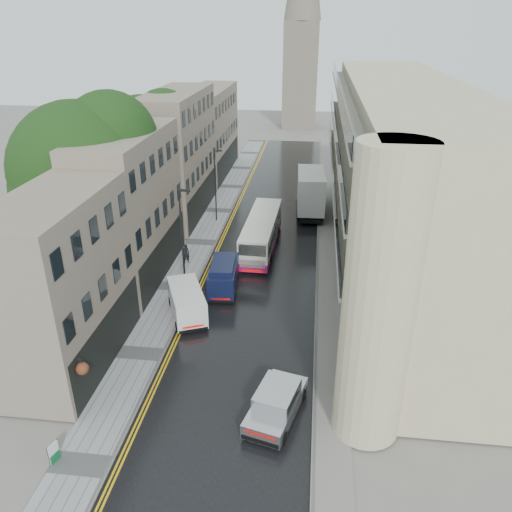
% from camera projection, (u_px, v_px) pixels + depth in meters
% --- Properties ---
extents(road, '(9.00, 85.00, 0.02)m').
position_uv_depth(road, '(266.00, 246.00, 44.14)').
color(road, black).
rests_on(road, ground).
extents(left_sidewalk, '(2.70, 85.00, 0.12)m').
position_uv_depth(left_sidewalk, '(201.00, 243.00, 44.75)').
color(left_sidewalk, gray).
rests_on(left_sidewalk, ground).
extents(right_sidewalk, '(1.80, 85.00, 0.12)m').
position_uv_depth(right_sidewalk, '(328.00, 249.00, 43.53)').
color(right_sidewalk, slate).
rests_on(right_sidewalk, ground).
extents(old_shop_row, '(4.50, 56.00, 12.00)m').
position_uv_depth(old_shop_row, '(165.00, 169.00, 44.83)').
color(old_shop_row, gray).
rests_on(old_shop_row, ground).
extents(modern_block, '(8.00, 40.00, 14.00)m').
position_uv_depth(modern_block, '(397.00, 179.00, 38.67)').
color(modern_block, tan).
rests_on(modern_block, ground).
extents(church_spire, '(6.40, 6.40, 40.00)m').
position_uv_depth(church_spire, '(303.00, 7.00, 84.34)').
color(church_spire, '#716959').
rests_on(church_spire, ground).
extents(tree_near, '(10.56, 10.56, 13.89)m').
position_uv_depth(tree_near, '(83.00, 192.00, 35.79)').
color(tree_near, black).
rests_on(tree_near, ground).
extents(tree_far, '(9.24, 9.24, 12.46)m').
position_uv_depth(tree_far, '(146.00, 157.00, 47.72)').
color(tree_far, black).
rests_on(tree_far, ground).
extents(cream_bus, '(2.67, 10.53, 2.86)m').
position_uv_depth(cream_bus, '(243.00, 246.00, 40.65)').
color(cream_bus, beige).
rests_on(cream_bus, road).
extents(white_lorry, '(3.03, 8.81, 4.57)m').
position_uv_depth(white_lorry, '(299.00, 198.00, 48.97)').
color(white_lorry, silver).
rests_on(white_lorry, road).
extents(silver_hatchback, '(3.07, 4.88, 1.70)m').
position_uv_depth(silver_hatchback, '(247.00, 419.00, 23.90)').
color(silver_hatchback, '#A6A6AB').
rests_on(silver_hatchback, road).
extents(white_van, '(3.64, 5.01, 2.08)m').
position_uv_depth(white_van, '(177.00, 317.00, 31.71)').
color(white_van, silver).
rests_on(white_van, road).
extents(navy_van, '(2.24, 4.85, 2.41)m').
position_uv_depth(navy_van, '(209.00, 285.00, 35.18)').
color(navy_van, black).
rests_on(navy_van, road).
extents(pedestrian, '(0.73, 0.62, 1.68)m').
position_uv_depth(pedestrian, '(186.00, 254.00, 40.51)').
color(pedestrian, black).
rests_on(pedestrian, left_sidewalk).
extents(lamp_post_near, '(0.86, 0.22, 7.55)m').
position_uv_depth(lamp_post_near, '(182.00, 240.00, 35.71)').
color(lamp_post_near, black).
rests_on(lamp_post_near, left_sidewalk).
extents(lamp_post_far, '(0.81, 0.35, 7.00)m').
position_uv_depth(lamp_post_far, '(215.00, 186.00, 48.07)').
color(lamp_post_far, black).
rests_on(lamp_post_far, left_sidewalk).
extents(estate_sign, '(0.25, 0.60, 1.00)m').
position_uv_depth(estate_sign, '(54.00, 453.00, 22.35)').
color(estate_sign, white).
rests_on(estate_sign, left_sidewalk).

